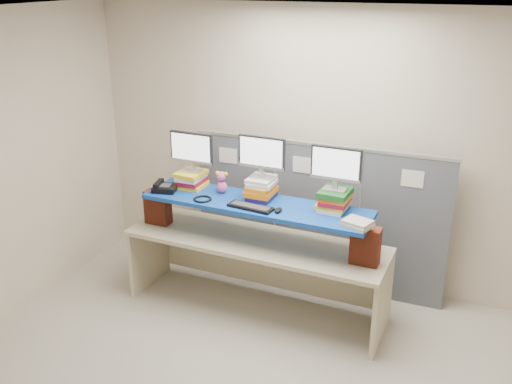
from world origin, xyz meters
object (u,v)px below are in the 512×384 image
at_px(monitor_left, 192,150).
at_px(monitor_right, 336,166).
at_px(keyboard, 251,207).
at_px(desk, 256,254).
at_px(desk_phone, 164,187).
at_px(monitor_center, 262,154).
at_px(blue_board, 256,204).

bearing_deg(monitor_left, monitor_right, 0.00).
bearing_deg(keyboard, desk, 100.52).
height_order(monitor_left, desk_phone, monitor_left).
xyz_separation_m(monitor_left, monitor_right, (1.41, -0.04, 0.03)).
relative_size(desk, desk_phone, 9.85).
bearing_deg(monitor_left, monitor_center, 0.00).
height_order(monitor_left, monitor_center, monitor_center).
relative_size(monitor_left, monitor_center, 1.00).
distance_m(monitor_center, desk_phone, 1.01).
relative_size(monitor_left, monitor_right, 1.00).
distance_m(desk, monitor_center, 0.95).
bearing_deg(desk_phone, monitor_center, -1.74).
bearing_deg(monitor_left, blue_board, -9.33).
bearing_deg(keyboard, desk_phone, -178.14).
xyz_separation_m(desk, monitor_right, (0.69, 0.10, 0.93)).
distance_m(monitor_left, monitor_center, 0.72).
bearing_deg(monitor_right, keyboard, -158.80).
height_order(blue_board, monitor_center, monitor_center).
distance_m(desk, blue_board, 0.50).
relative_size(blue_board, desk_phone, 8.38).
bearing_deg(blue_board, desk_phone, -174.33).
height_order(desk, blue_board, blue_board).
distance_m(monitor_right, keyboard, 0.83).
relative_size(blue_board, monitor_right, 4.75).
bearing_deg(desk_phone, monitor_left, 32.89).
distance_m(desk, monitor_right, 1.16).
bearing_deg(monitor_right, blue_board, -170.29).
xyz_separation_m(desk, monitor_left, (-0.72, 0.14, 0.90)).
relative_size(monitor_left, desk_phone, 1.77).
bearing_deg(monitor_right, desk_phone, -172.58).
bearing_deg(monitor_right, desk, -170.29).
height_order(desk, monitor_right, monitor_right).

